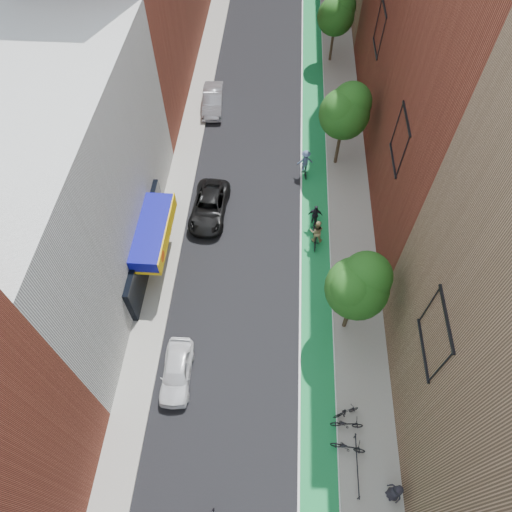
% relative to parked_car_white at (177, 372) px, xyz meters
% --- Properties ---
extents(ground, '(160.00, 160.00, 0.00)m').
position_rel_parked_car_white_xyz_m(ground, '(3.78, -6.33, -0.67)').
color(ground, black).
rests_on(ground, ground).
extents(bike_lane, '(2.00, 68.00, 0.01)m').
position_rel_parked_car_white_xyz_m(bike_lane, '(7.78, 19.67, -0.66)').
color(bike_lane, '#167E38').
rests_on(bike_lane, ground).
extents(sidewalk_left, '(2.00, 68.00, 0.15)m').
position_rel_parked_car_white_xyz_m(sidewalk_left, '(-2.22, 19.67, -0.59)').
color(sidewalk_left, gray).
rests_on(sidewalk_left, ground).
extents(sidewalk_right, '(3.00, 68.00, 0.15)m').
position_rel_parked_car_white_xyz_m(sidewalk_right, '(10.28, 19.67, -0.59)').
color(sidewalk_right, gray).
rests_on(sidewalk_right, ground).
extents(building_left_white, '(8.00, 20.00, 12.00)m').
position_rel_parked_car_white_xyz_m(building_left_white, '(-7.22, 7.67, 5.33)').
color(building_left_white, silver).
rests_on(building_left_white, ground).
extents(building_right_mid_red, '(8.00, 28.00, 22.00)m').
position_rel_parked_car_white_xyz_m(building_right_mid_red, '(15.78, 19.67, 10.33)').
color(building_right_mid_red, maroon).
rests_on(building_right_mid_red, ground).
extents(tree_near, '(3.40, 3.36, 6.42)m').
position_rel_parked_car_white_xyz_m(tree_near, '(9.42, 3.69, 3.99)').
color(tree_near, '#332619').
rests_on(tree_near, ground).
extents(tree_mid, '(3.55, 3.53, 6.74)m').
position_rel_parked_car_white_xyz_m(tree_mid, '(9.42, 17.69, 4.22)').
color(tree_mid, '#332619').
rests_on(tree_mid, ground).
extents(tree_far, '(3.30, 3.25, 6.21)m').
position_rel_parked_car_white_xyz_m(tree_far, '(9.42, 31.69, 3.83)').
color(tree_far, '#332619').
rests_on(tree_far, ground).
extents(parked_car_white, '(1.69, 3.97, 1.34)m').
position_rel_parked_car_white_xyz_m(parked_car_white, '(0.00, 0.00, 0.00)').
color(parked_car_white, white).
rests_on(parked_car_white, ground).
extents(parked_car_black, '(2.61, 5.21, 1.42)m').
position_rel_parked_car_white_xyz_m(parked_car_black, '(0.33, 11.97, 0.04)').
color(parked_car_black, black).
rests_on(parked_car_black, ground).
extents(parked_car_silver, '(1.89, 4.70, 1.52)m').
position_rel_parked_car_white_xyz_m(parked_car_silver, '(-0.82, 23.92, 0.09)').
color(parked_car_silver, '#96989E').
rests_on(parked_car_silver, ground).
extents(cyclist_lane_near, '(0.93, 1.73, 2.21)m').
position_rel_parked_car_white_xyz_m(cyclist_lane_near, '(7.72, 9.77, 0.29)').
color(cyclist_lane_near, black).
rests_on(cyclist_lane_near, ground).
extents(cyclist_lane_mid, '(0.98, 1.91, 1.99)m').
position_rel_parked_car_white_xyz_m(cyclist_lane_mid, '(7.67, 11.27, 0.06)').
color(cyclist_lane_mid, black).
rests_on(cyclist_lane_mid, ground).
extents(cyclist_lane_far, '(1.30, 1.60, 2.18)m').
position_rel_parked_car_white_xyz_m(cyclist_lane_far, '(6.98, 16.41, 0.36)').
color(cyclist_lane_far, black).
rests_on(cyclist_lane_far, ground).
extents(parked_bike_near, '(1.83, 0.87, 0.93)m').
position_rel_parked_car_white_xyz_m(parked_bike_near, '(9.18, -3.31, -0.06)').
color(parked_bike_near, black).
rests_on(parked_bike_near, sidewalk_right).
extents(parked_bike_mid, '(1.51, 0.96, 0.88)m').
position_rel_parked_car_white_xyz_m(parked_bike_mid, '(9.18, -1.58, -0.08)').
color(parked_bike_mid, black).
rests_on(parked_bike_mid, sidewalk_right).
extents(parked_bike_far, '(1.69, 0.59, 0.89)m').
position_rel_parked_car_white_xyz_m(parked_bike_far, '(9.18, -2.19, -0.07)').
color(parked_bike_far, black).
rests_on(parked_bike_far, sidewalk_right).
extents(pedestrian, '(0.84, 0.99, 1.71)m').
position_rel_parked_car_white_xyz_m(pedestrian, '(11.20, -5.27, 0.34)').
color(pedestrian, black).
rests_on(pedestrian, sidewalk_right).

